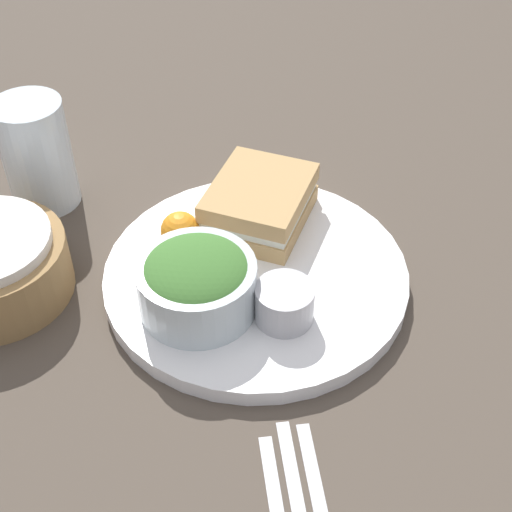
{
  "coord_description": "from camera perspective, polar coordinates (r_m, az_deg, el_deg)",
  "views": [
    {
      "loc": [
        -0.56,
        -0.03,
        0.56
      ],
      "look_at": [
        0.0,
        0.0,
        0.04
      ],
      "focal_mm": 50.0,
      "sensor_mm": 36.0,
      "label": 1
    }
  ],
  "objects": [
    {
      "name": "sandwich",
      "position": [
        0.82,
        -0.02,
        4.26
      ],
      "size": [
        0.15,
        0.14,
        0.05
      ],
      "color": "tan",
      "rests_on": "plate"
    },
    {
      "name": "salad_bowl",
      "position": [
        0.72,
        -4.76,
        -2.05
      ],
      "size": [
        0.12,
        0.12,
        0.07
      ],
      "color": "silver",
      "rests_on": "plate"
    },
    {
      "name": "plate",
      "position": [
        0.79,
        0.0,
        -1.58
      ],
      "size": [
        0.33,
        0.33,
        0.02
      ],
      "primitive_type": "cylinder",
      "color": "white",
      "rests_on": "ground_plane"
    },
    {
      "name": "dressing_cup",
      "position": [
        0.72,
        2.29,
        -3.82
      ],
      "size": [
        0.06,
        0.06,
        0.04
      ],
      "primitive_type": "cylinder",
      "color": "#B7B7BC",
      "rests_on": "plate"
    },
    {
      "name": "orange_wedge",
      "position": [
        0.8,
        -6.08,
        2.01
      ],
      "size": [
        0.04,
        0.04,
        0.04
      ],
      "primitive_type": "sphere",
      "color": "orange",
      "rests_on": "plate"
    },
    {
      "name": "ground_plane",
      "position": [
        0.79,
        0.0,
        -2.08
      ],
      "size": [
        4.0,
        4.0,
        0.0
      ],
      "primitive_type": "plane",
      "color": "#4C4238"
    },
    {
      "name": "drink_glass",
      "position": [
        0.9,
        -17.11,
        7.77
      ],
      "size": [
        0.08,
        0.08,
        0.14
      ],
      "primitive_type": "cylinder",
      "color": "silver",
      "rests_on": "ground_plane"
    }
  ]
}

